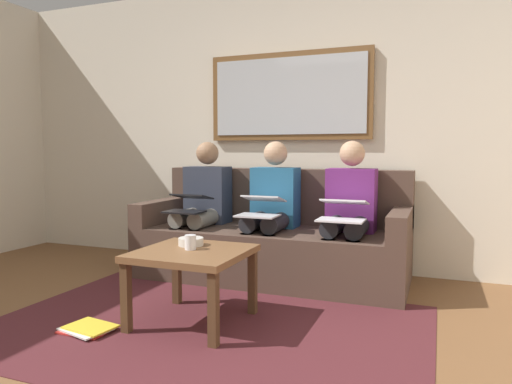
{
  "coord_description": "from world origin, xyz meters",
  "views": [
    {
      "loc": [
        -1.29,
        1.59,
        1.06
      ],
      "look_at": [
        0.0,
        -1.7,
        0.75
      ],
      "focal_mm": 33.0,
      "sensor_mm": 36.0,
      "label": 1
    }
  ],
  "objects_px": {
    "bowl": "(191,242)",
    "laptop_white": "(343,210)",
    "laptop_black": "(189,203)",
    "magazine_stack": "(88,329)",
    "person_right": "(203,203)",
    "couch": "(274,240)",
    "coffee_table": "(192,260)",
    "person_left": "(349,209)",
    "person_middle": "(271,206)",
    "cup": "(190,242)",
    "laptop_silver": "(261,206)",
    "framed_mirror": "(289,96)"
  },
  "relations": [
    {
      "from": "bowl",
      "to": "person_left",
      "type": "distance_m",
      "value": 1.32
    },
    {
      "from": "framed_mirror",
      "to": "cup",
      "type": "xyz_separation_m",
      "value": [
        0.12,
        1.6,
        -1.05
      ]
    },
    {
      "from": "laptop_white",
      "to": "magazine_stack",
      "type": "distance_m",
      "value": 1.88
    },
    {
      "from": "person_left",
      "to": "laptop_silver",
      "type": "relative_size",
      "value": 3.08
    },
    {
      "from": "laptop_black",
      "to": "magazine_stack",
      "type": "distance_m",
      "value": 1.4
    },
    {
      "from": "framed_mirror",
      "to": "laptop_black",
      "type": "distance_m",
      "value": 1.32
    },
    {
      "from": "laptop_white",
      "to": "laptop_black",
      "type": "xyz_separation_m",
      "value": [
        1.28,
        0.0,
        -0.0
      ]
    },
    {
      "from": "cup",
      "to": "coffee_table",
      "type": "bearing_deg",
      "value": 157.89
    },
    {
      "from": "framed_mirror",
      "to": "person_middle",
      "type": "distance_m",
      "value": 1.05
    },
    {
      "from": "coffee_table",
      "to": "person_middle",
      "type": "height_order",
      "value": "person_middle"
    },
    {
      "from": "laptop_white",
      "to": "laptop_black",
      "type": "bearing_deg",
      "value": 0.11
    },
    {
      "from": "bowl",
      "to": "laptop_silver",
      "type": "relative_size",
      "value": 0.43
    },
    {
      "from": "bowl",
      "to": "laptop_white",
      "type": "bearing_deg",
      "value": -136.12
    },
    {
      "from": "laptop_black",
      "to": "couch",
      "type": "bearing_deg",
      "value": -153.81
    },
    {
      "from": "framed_mirror",
      "to": "laptop_black",
      "type": "height_order",
      "value": "framed_mirror"
    },
    {
      "from": "framed_mirror",
      "to": "person_middle",
      "type": "xyz_separation_m",
      "value": [
        0.0,
        0.46,
        -0.94
      ]
    },
    {
      "from": "person_left",
      "to": "framed_mirror",
      "type": "bearing_deg",
      "value": -35.52
    },
    {
      "from": "bowl",
      "to": "laptop_white",
      "type": "relative_size",
      "value": 0.44
    },
    {
      "from": "laptop_white",
      "to": "couch",
      "type": "bearing_deg",
      "value": -26.01
    },
    {
      "from": "coffee_table",
      "to": "bowl",
      "type": "height_order",
      "value": "bowl"
    },
    {
      "from": "cup",
      "to": "magazine_stack",
      "type": "relative_size",
      "value": 0.27
    },
    {
      "from": "couch",
      "to": "magazine_stack",
      "type": "bearing_deg",
      "value": 68.94
    },
    {
      "from": "magazine_stack",
      "to": "laptop_silver",
      "type": "bearing_deg",
      "value": -115.58
    },
    {
      "from": "cup",
      "to": "laptop_silver",
      "type": "relative_size",
      "value": 0.24
    },
    {
      "from": "laptop_white",
      "to": "laptop_silver",
      "type": "relative_size",
      "value": 0.98
    },
    {
      "from": "couch",
      "to": "person_middle",
      "type": "xyz_separation_m",
      "value": [
        0.0,
        0.07,
        0.3
      ]
    },
    {
      "from": "laptop_black",
      "to": "framed_mirror",
      "type": "bearing_deg",
      "value": -132.32
    },
    {
      "from": "framed_mirror",
      "to": "magazine_stack",
      "type": "relative_size",
      "value": 4.52
    },
    {
      "from": "bowl",
      "to": "magazine_stack",
      "type": "relative_size",
      "value": 0.48
    },
    {
      "from": "coffee_table",
      "to": "person_right",
      "type": "height_order",
      "value": "person_right"
    },
    {
      "from": "coffee_table",
      "to": "person_left",
      "type": "xyz_separation_m",
      "value": [
        -0.74,
        -1.15,
        0.22
      ]
    },
    {
      "from": "couch",
      "to": "bowl",
      "type": "bearing_deg",
      "value": 80.74
    },
    {
      "from": "couch",
      "to": "framed_mirror",
      "type": "height_order",
      "value": "framed_mirror"
    },
    {
      "from": "coffee_table",
      "to": "person_right",
      "type": "xyz_separation_m",
      "value": [
        0.54,
        -1.15,
        0.22
      ]
    },
    {
      "from": "laptop_white",
      "to": "magazine_stack",
      "type": "xyz_separation_m",
      "value": [
        1.25,
        1.27,
        -0.61
      ]
    },
    {
      "from": "person_right",
      "to": "laptop_silver",
      "type": "bearing_deg",
      "value": 159.44
    },
    {
      "from": "person_right",
      "to": "magazine_stack",
      "type": "xyz_separation_m",
      "value": [
        -0.03,
        1.51,
        -0.59
      ]
    },
    {
      "from": "laptop_white",
      "to": "magazine_stack",
      "type": "bearing_deg",
      "value": 45.41
    },
    {
      "from": "person_left",
      "to": "bowl",
      "type": "bearing_deg",
      "value": 51.54
    },
    {
      "from": "laptop_white",
      "to": "person_middle",
      "type": "height_order",
      "value": "person_middle"
    },
    {
      "from": "cup",
      "to": "person_right",
      "type": "distance_m",
      "value": 1.26
    },
    {
      "from": "couch",
      "to": "laptop_silver",
      "type": "bearing_deg",
      "value": 90.0
    },
    {
      "from": "couch",
      "to": "coffee_table",
      "type": "height_order",
      "value": "couch"
    },
    {
      "from": "cup",
      "to": "person_left",
      "type": "height_order",
      "value": "person_left"
    },
    {
      "from": "bowl",
      "to": "person_right",
      "type": "distance_m",
      "value": 1.14
    },
    {
      "from": "framed_mirror",
      "to": "person_left",
      "type": "height_order",
      "value": "framed_mirror"
    },
    {
      "from": "person_left",
      "to": "magazine_stack",
      "type": "distance_m",
      "value": 2.04
    },
    {
      "from": "framed_mirror",
      "to": "laptop_white",
      "type": "xyz_separation_m",
      "value": [
        -0.64,
        0.7,
        -0.92
      ]
    },
    {
      "from": "coffee_table",
      "to": "bowl",
      "type": "bearing_deg",
      "value": -57.4
    },
    {
      "from": "bowl",
      "to": "laptop_black",
      "type": "distance_m",
      "value": 0.92
    }
  ]
}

